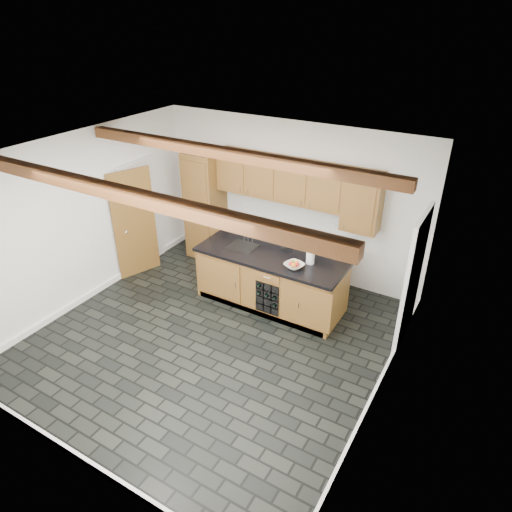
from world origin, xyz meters
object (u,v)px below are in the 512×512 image
at_px(paper_towel, 310,256).
at_px(island, 271,279).
at_px(fruit_bowl, 294,266).
at_px(kitchen_scale, 287,248).

bearing_deg(paper_towel, island, -174.29).
relative_size(island, fruit_bowl, 8.65).
height_order(kitchen_scale, paper_towel, paper_towel).
height_order(island, fruit_bowl, fruit_bowl).
height_order(fruit_bowl, paper_towel, paper_towel).
relative_size(island, kitchen_scale, 12.83).
relative_size(fruit_bowl, paper_towel, 1.21).
xyz_separation_m(island, kitchen_scale, (0.13, 0.29, 0.49)).
bearing_deg(fruit_bowl, island, 159.40).
distance_m(island, paper_towel, 0.87).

